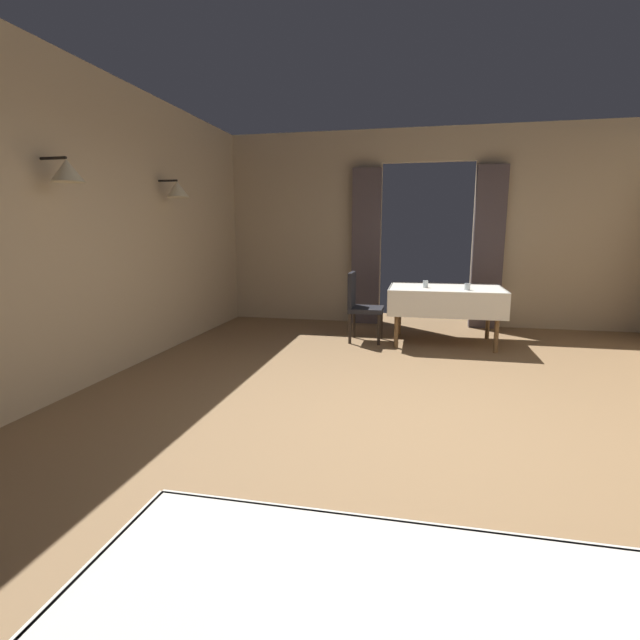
% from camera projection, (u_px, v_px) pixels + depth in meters
% --- Properties ---
extents(ground, '(10.08, 10.08, 0.00)m').
position_uv_depth(ground, '(422.00, 427.00, 3.60)').
color(ground, olive).
extents(wall_left, '(0.49, 8.40, 3.00)m').
position_uv_depth(wall_left, '(42.00, 227.00, 3.97)').
color(wall_left, tan).
rests_on(wall_left, ground).
extents(wall_back, '(6.40, 0.27, 3.00)m').
position_uv_depth(wall_back, '(426.00, 228.00, 7.34)').
color(wall_back, tan).
rests_on(wall_back, ground).
extents(dining_table_mid, '(1.44, 1.02, 0.75)m').
position_uv_depth(dining_table_mid, '(445.00, 295.00, 6.17)').
color(dining_table_mid, brown).
rests_on(dining_table_mid, ground).
extents(chair_mid_left, '(0.44, 0.44, 0.93)m').
position_uv_depth(chair_mid_left, '(360.00, 303.00, 6.32)').
color(chair_mid_left, black).
rests_on(chair_mid_left, ground).
extents(glass_mid_a, '(0.07, 0.07, 0.09)m').
position_uv_depth(glass_mid_a, '(425.00, 284.00, 6.08)').
color(glass_mid_a, silver).
rests_on(glass_mid_a, dining_table_mid).
extents(glass_mid_b, '(0.07, 0.07, 0.08)m').
position_uv_depth(glass_mid_b, '(467.00, 287.00, 5.83)').
color(glass_mid_b, silver).
rests_on(glass_mid_b, dining_table_mid).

